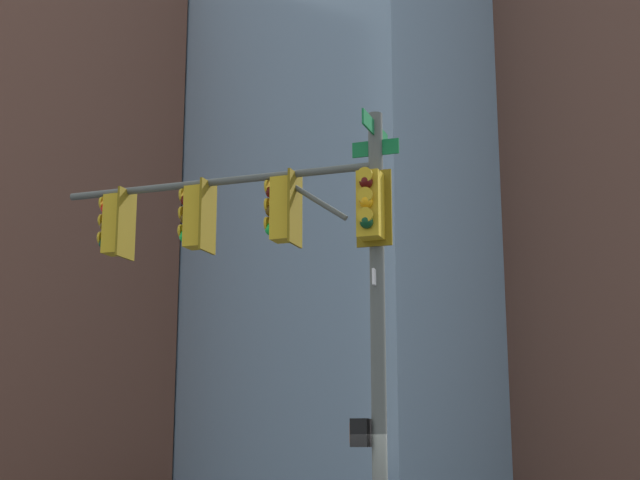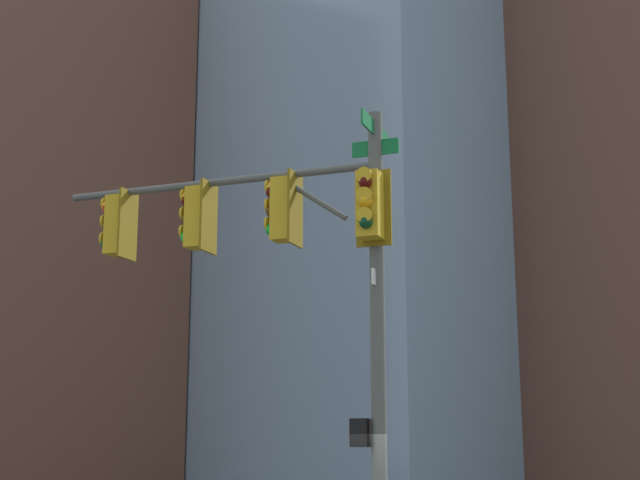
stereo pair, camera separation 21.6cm
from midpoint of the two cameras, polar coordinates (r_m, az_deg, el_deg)
signal_pole_assembly at (r=14.44m, az=-2.74°, el=-1.04°), size 3.87×4.77×7.32m
building_brick_nearside at (r=61.50m, az=18.41°, el=5.26°), size 21.10×18.92×40.79m
building_brick_midblock at (r=63.32m, az=16.97°, el=2.59°), size 21.85×18.46×36.39m
building_brick_farside at (r=75.62m, az=-16.83°, el=1.53°), size 17.60×14.24×39.89m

